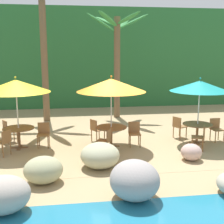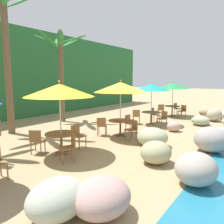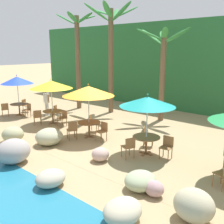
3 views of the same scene
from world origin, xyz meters
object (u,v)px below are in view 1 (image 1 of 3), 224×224
at_px(umbrella_yellow, 16,86).
at_px(chair_teal_inland, 179,126).
at_px(chair_yellow_left, 4,141).
at_px(palm_tree_second, 43,26).
at_px(dining_table_teal, 197,127).
at_px(chair_teal_seaward, 216,128).
at_px(dining_table_orange, 111,130).
at_px(chair_orange_seaward, 134,132).
at_px(dining_table_yellow, 19,131).
at_px(chair_orange_inland, 96,129).
at_px(palm_tree_third, 117,47).
at_px(umbrella_teal, 200,86).
at_px(umbrella_orange, 111,85).
at_px(chair_yellow_inland, 8,130).
at_px(chair_teal_left, 201,136).
at_px(chair_yellow_seaward, 44,133).
at_px(chair_orange_left, 106,140).

bearing_deg(umbrella_yellow, chair_teal_inland, 3.93).
relative_size(chair_yellow_left, palm_tree_second, 0.13).
xyz_separation_m(dining_table_teal, chair_teal_seaward, (0.84, 0.18, -0.10)).
bearing_deg(dining_table_orange, chair_orange_seaward, 1.91).
height_order(dining_table_yellow, chair_yellow_left, chair_yellow_left).
bearing_deg(chair_orange_inland, palm_tree_second, 118.68).
bearing_deg(palm_tree_third, umbrella_teal, -65.25).
height_order(chair_teal_inland, palm_tree_second, palm_tree_second).
bearing_deg(umbrella_orange, dining_table_teal, 0.18).
distance_m(dining_table_yellow, umbrella_orange, 3.66).
relative_size(chair_orange_seaward, umbrella_teal, 0.35).
bearing_deg(chair_yellow_inland, chair_teal_left, -14.93).
bearing_deg(chair_yellow_seaward, chair_yellow_inland, 154.94).
distance_m(chair_yellow_seaward, dining_table_orange, 2.44).
relative_size(dining_table_yellow, umbrella_teal, 0.45).
distance_m(chair_yellow_seaward, umbrella_orange, 2.99).
bearing_deg(chair_teal_inland, palm_tree_third, 113.21).
bearing_deg(umbrella_yellow, dining_table_orange, -5.41).
bearing_deg(chair_yellow_inland, umbrella_yellow, -53.84).
distance_m(chair_yellow_seaward, chair_yellow_inland, 1.50).
distance_m(umbrella_yellow, chair_orange_inland, 3.28).
height_order(chair_yellow_inland, umbrella_teal, umbrella_teal).
distance_m(chair_orange_seaward, chair_teal_left, 2.32).
relative_size(dining_table_teal, chair_teal_seaward, 1.26).
bearing_deg(umbrella_teal, dining_table_orange, -179.82).
xyz_separation_m(chair_orange_inland, palm_tree_second, (-2.12, 3.88, 4.06)).
xyz_separation_m(chair_yellow_seaward, chair_yellow_left, (-1.19, -0.84, 0.00)).
bearing_deg(chair_orange_inland, chair_teal_seaward, -6.37).
height_order(chair_yellow_seaward, umbrella_orange, umbrella_orange).
height_order(chair_yellow_inland, chair_teal_seaward, same).
xyz_separation_m(chair_teal_seaward, chair_teal_left, (-1.08, -1.00, 0.00)).
relative_size(chair_yellow_seaward, chair_teal_left, 1.00).
distance_m(chair_orange_left, palm_tree_third, 6.68).
relative_size(chair_yellow_left, chair_orange_inland, 1.00).
relative_size(umbrella_teal, palm_tree_third, 0.46).
xyz_separation_m(chair_yellow_left, umbrella_orange, (3.60, 0.48, 1.73)).
bearing_deg(chair_orange_left, chair_teal_inland, 26.46).
distance_m(dining_table_yellow, umbrella_teal, 6.71).
height_order(chair_yellow_inland, chair_yellow_left, same).
bearing_deg(chair_orange_seaward, chair_yellow_seaward, 174.13).
xyz_separation_m(chair_yellow_left, chair_orange_seaward, (4.46, 0.50, 0.00)).
height_order(umbrella_yellow, chair_orange_inland, umbrella_yellow).
xyz_separation_m(chair_orange_left, chair_teal_left, (3.30, -0.01, 0.00)).
bearing_deg(umbrella_yellow, chair_teal_left, -10.11).
height_order(chair_teal_seaward, palm_tree_second, palm_tree_second).
xyz_separation_m(umbrella_orange, chair_teal_left, (3.02, -0.81, -1.73)).
relative_size(umbrella_orange, palm_tree_second, 0.38).
bearing_deg(umbrella_yellow, chair_yellow_left, -113.23).
bearing_deg(chair_yellow_left, chair_orange_inland, 20.68).
xyz_separation_m(chair_yellow_seaward, palm_tree_third, (3.38, 4.62, 3.09)).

